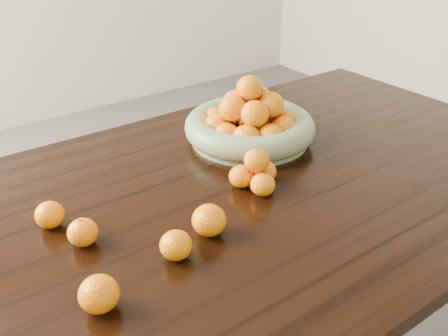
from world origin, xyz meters
TOP-DOWN VIEW (x-y plane):
  - dining_table at (0.00, 0.00)m, footprint 2.00×1.00m
  - fruit_bowl at (0.28, 0.19)m, footprint 0.37×0.37m
  - orange_pyramid at (0.13, -0.02)m, footprint 0.12×0.12m
  - loose_orange_0 at (-0.29, 0.01)m, footprint 0.06×0.06m
  - loose_orange_1 at (-0.34, -0.18)m, footprint 0.07×0.07m
  - loose_orange_2 at (-0.07, -0.11)m, footprint 0.07×0.07m
  - loose_orange_3 at (-0.32, 0.11)m, footprint 0.06×0.06m
  - loose_orange_4 at (-0.16, -0.14)m, footprint 0.06×0.06m

SIDE VIEW (x-z plane):
  - dining_table at x=0.00m, z-range 0.29..1.04m
  - loose_orange_0 at x=-0.29m, z-range 0.75..0.81m
  - loose_orange_3 at x=-0.32m, z-range 0.75..0.81m
  - loose_orange_4 at x=-0.16m, z-range 0.75..0.81m
  - loose_orange_1 at x=-0.34m, z-range 0.75..0.81m
  - loose_orange_2 at x=-0.07m, z-range 0.75..0.82m
  - orange_pyramid at x=0.13m, z-range 0.74..0.84m
  - fruit_bowl at x=0.28m, z-range 0.71..0.90m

